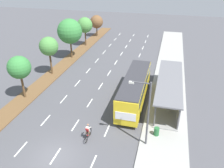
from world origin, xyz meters
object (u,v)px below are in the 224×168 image
Objects in this scene: bus_shelter at (171,88)px; trash_bin at (157,131)px; median_tree_farthest at (97,22)px; median_tree_second at (19,68)px; bus at (135,87)px; median_tree_fourth at (70,31)px; median_tree_third at (49,47)px; cyclist at (88,132)px; streetlight at (147,110)px; median_tree_fifth at (85,25)px.

bus_shelter is 7.21m from trash_bin.
median_tree_second is at bearing -90.33° from median_tree_farthest.
median_tree_farthest is at bearing 124.73° from bus_shelter.
bus is at bearing -63.27° from median_tree_farthest.
median_tree_fourth is (0.09, 14.71, 0.71)m from median_tree_second.
median_tree_third is 1.19× the size of median_tree_farthest.
bus_shelter reaches higher than trash_bin.
median_tree_second is at bearing 153.04° from cyclist.
bus is 30.11m from median_tree_farthest.
trash_bin is (6.39, 2.06, -0.22)m from cyclist.
median_tree_farthest is 37.63m from streetlight.
trash_bin is at bearing -46.95° from median_tree_fourth.
trash_bin is at bearing -56.44° from median_tree_fifth.
median_tree_fifth is at bearing 120.46° from streetlight.
trash_bin is at bearing -61.27° from bus.
bus is 6.82m from trash_bin.
median_tree_second is 0.85× the size of streetlight.
median_tree_fourth reaches higher than streetlight.
bus_shelter is 4.44m from bus.
bus is 14.74m from median_tree_third.
median_tree_third is at bearing 160.72° from bus.
median_tree_fifth is 31.15m from streetlight.
bus_shelter is 2.25× the size of median_tree_second.
bus_shelter is at bearing -45.70° from median_tree_fifth.
median_tree_third is (-10.53, 12.70, 3.69)m from cyclist.
median_tree_farthest is 0.75× the size of streetlight.
median_tree_fifth is at bearing -90.69° from median_tree_farthest.
bus is 1.95× the size of median_tree_fifth.
streetlight reaches higher than median_tree_third.
streetlight is (5.36, 0.56, 3.10)m from cyclist.
median_tree_fifth is (-10.42, 27.40, 3.53)m from cyclist.
median_tree_farthest is (0.09, 7.35, -0.86)m from median_tree_fifth.
median_tree_fourth is (-17.89, 10.99, 3.04)m from bus_shelter.
streetlight is at bearing 5.93° from cyclist.
median_tree_third reaches higher than median_tree_second.
median_tree_fourth is at bearing 128.99° from streetlight.
median_tree_second is 1.13× the size of median_tree_farthest.
trash_bin is (16.81, -17.99, -4.33)m from median_tree_fourth.
median_tree_third is (-13.73, 4.80, 2.42)m from bus.
median_tree_farthest is 5.72× the size of trash_bin.
streetlight is 3.78m from trash_bin.
cyclist is at bearing -62.55° from median_tree_fourth.
median_tree_second is at bearing -90.35° from median_tree_fourth.
median_tree_farthest is at bearing 116.73° from bus.
streetlight is (15.70, -34.20, 0.42)m from median_tree_farthest.
median_tree_fourth is at bearing -89.95° from median_tree_fifth.
streetlight reaches higher than trash_bin.
median_tree_third is at bearing 90.20° from median_tree_second.
median_tree_farthest is (0.17, 29.41, -0.73)m from median_tree_second.
cyclist is 16.90m from median_tree_third.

